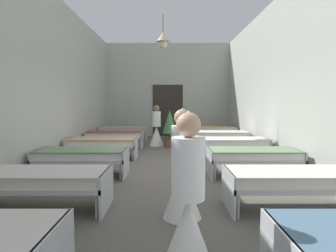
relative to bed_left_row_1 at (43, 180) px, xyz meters
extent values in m
cube|color=#59544C|center=(1.82, 2.85, -0.49)|extent=(6.34, 13.62, 0.10)
cube|color=#B2B7AD|center=(1.82, 9.46, 1.73)|extent=(6.14, 0.20, 4.33)
cube|color=#B2B7AD|center=(-1.15, 2.85, 1.73)|extent=(0.20, 13.02, 4.33)
cube|color=#B2B7AD|center=(4.79, 2.85, 1.73)|extent=(0.20, 13.02, 4.33)
cube|color=#2D2823|center=(1.82, 9.34, 0.76)|extent=(1.40, 0.06, 2.40)
cylinder|color=brown|center=(1.67, 5.13, 3.62)|extent=(0.02, 0.02, 0.54)
cone|color=beige|center=(1.67, 5.13, 3.20)|extent=(0.44, 0.44, 0.28)
sphere|color=beige|center=(1.67, 5.13, 2.98)|extent=(0.28, 0.28, 0.28)
cylinder|color=#B7BCC1|center=(0.87, -0.36, -0.27)|extent=(0.03, 0.03, 0.34)
cylinder|color=#B7BCC1|center=(0.87, 0.36, -0.27)|extent=(0.03, 0.03, 0.34)
cube|color=#B7BCC1|center=(0.00, 0.00, -0.06)|extent=(1.90, 0.84, 0.07)
cube|color=#B7BCC1|center=(0.93, 0.00, -0.15)|extent=(0.04, 0.84, 0.57)
cube|color=silver|center=(0.00, 0.00, 0.04)|extent=(1.82, 0.78, 0.14)
cube|color=beige|center=(0.00, 0.00, 0.12)|extent=(1.86, 0.82, 0.02)
cylinder|color=#B7BCC1|center=(2.77, -0.36, -0.27)|extent=(0.03, 0.03, 0.34)
cylinder|color=#B7BCC1|center=(2.77, 0.36, -0.27)|extent=(0.03, 0.03, 0.34)
cube|color=#B7BCC1|center=(3.64, 0.00, -0.06)|extent=(1.90, 0.84, 0.07)
cube|color=#B7BCC1|center=(2.71, 0.00, -0.15)|extent=(0.04, 0.84, 0.57)
cube|color=silver|center=(3.64, 0.00, 0.04)|extent=(1.82, 0.78, 0.14)
cube|color=beige|center=(3.64, 0.00, 0.12)|extent=(1.86, 0.82, 0.02)
cylinder|color=#B7BCC1|center=(-0.87, 1.54, -0.27)|extent=(0.03, 0.03, 0.34)
cylinder|color=#B7BCC1|center=(-0.87, 2.26, -0.27)|extent=(0.03, 0.03, 0.34)
cylinder|color=#B7BCC1|center=(0.87, 1.54, -0.27)|extent=(0.03, 0.03, 0.34)
cylinder|color=#B7BCC1|center=(0.87, 2.26, -0.27)|extent=(0.03, 0.03, 0.34)
cube|color=#B7BCC1|center=(0.00, 1.90, -0.06)|extent=(1.90, 0.84, 0.07)
cube|color=#B7BCC1|center=(-0.93, 1.90, -0.15)|extent=(0.04, 0.84, 0.57)
cube|color=#B7BCC1|center=(0.93, 1.90, -0.15)|extent=(0.04, 0.84, 0.57)
cube|color=white|center=(0.00, 1.90, 0.04)|extent=(1.82, 0.78, 0.14)
cube|color=slate|center=(0.00, 1.90, 0.12)|extent=(1.86, 0.82, 0.02)
cylinder|color=#B7BCC1|center=(2.77, 1.54, -0.27)|extent=(0.03, 0.03, 0.34)
cylinder|color=#B7BCC1|center=(2.77, 2.26, -0.27)|extent=(0.03, 0.03, 0.34)
cylinder|color=#B7BCC1|center=(4.51, 1.54, -0.27)|extent=(0.03, 0.03, 0.34)
cylinder|color=#B7BCC1|center=(4.51, 2.26, -0.27)|extent=(0.03, 0.03, 0.34)
cube|color=#B7BCC1|center=(3.64, 1.90, -0.06)|extent=(1.90, 0.84, 0.07)
cube|color=#B7BCC1|center=(2.71, 1.90, -0.15)|extent=(0.04, 0.84, 0.57)
cube|color=#B7BCC1|center=(4.57, 1.90, -0.15)|extent=(0.04, 0.84, 0.57)
cube|color=white|center=(3.64, 1.90, 0.04)|extent=(1.82, 0.78, 0.14)
cube|color=slate|center=(3.64, 1.90, 0.12)|extent=(1.86, 0.82, 0.02)
cylinder|color=#B7BCC1|center=(-0.87, 3.44, -0.27)|extent=(0.03, 0.03, 0.34)
cylinder|color=#B7BCC1|center=(-0.87, 4.16, -0.27)|extent=(0.03, 0.03, 0.34)
cylinder|color=#B7BCC1|center=(0.87, 3.44, -0.27)|extent=(0.03, 0.03, 0.34)
cylinder|color=#B7BCC1|center=(0.87, 4.16, -0.27)|extent=(0.03, 0.03, 0.34)
cube|color=#B7BCC1|center=(0.00, 3.80, -0.06)|extent=(1.90, 0.84, 0.07)
cube|color=#B7BCC1|center=(-0.93, 3.80, -0.15)|extent=(0.04, 0.84, 0.57)
cube|color=#B7BCC1|center=(0.93, 3.80, -0.15)|extent=(0.04, 0.84, 0.57)
cube|color=white|center=(0.00, 3.80, 0.04)|extent=(1.82, 0.78, 0.14)
cube|color=tan|center=(0.00, 3.80, 0.12)|extent=(1.86, 0.82, 0.02)
cylinder|color=#B7BCC1|center=(2.77, 3.44, -0.27)|extent=(0.03, 0.03, 0.34)
cylinder|color=#B7BCC1|center=(2.77, 4.16, -0.27)|extent=(0.03, 0.03, 0.34)
cylinder|color=#B7BCC1|center=(4.51, 3.44, -0.27)|extent=(0.03, 0.03, 0.34)
cylinder|color=#B7BCC1|center=(4.51, 4.16, -0.27)|extent=(0.03, 0.03, 0.34)
cube|color=#B7BCC1|center=(3.64, 3.80, -0.06)|extent=(1.90, 0.84, 0.07)
cube|color=#B7BCC1|center=(2.71, 3.80, -0.15)|extent=(0.04, 0.84, 0.57)
cube|color=#B7BCC1|center=(4.57, 3.80, -0.15)|extent=(0.04, 0.84, 0.57)
cube|color=white|center=(3.64, 3.80, 0.04)|extent=(1.82, 0.78, 0.14)
cube|color=beige|center=(3.64, 3.80, 0.12)|extent=(1.86, 0.82, 0.02)
cylinder|color=#B7BCC1|center=(-0.87, 5.34, -0.27)|extent=(0.03, 0.03, 0.34)
cylinder|color=#B7BCC1|center=(-0.87, 6.06, -0.27)|extent=(0.03, 0.03, 0.34)
cylinder|color=#B7BCC1|center=(0.87, 5.34, -0.27)|extent=(0.03, 0.03, 0.34)
cylinder|color=#B7BCC1|center=(0.87, 6.06, -0.27)|extent=(0.03, 0.03, 0.34)
cube|color=#B7BCC1|center=(0.00, 5.70, -0.06)|extent=(1.90, 0.84, 0.07)
cube|color=#B7BCC1|center=(-0.93, 5.70, -0.15)|extent=(0.04, 0.84, 0.57)
cube|color=#B7BCC1|center=(0.93, 5.70, -0.15)|extent=(0.04, 0.84, 0.57)
cube|color=white|center=(0.00, 5.70, 0.04)|extent=(1.82, 0.78, 0.14)
cube|color=#8C4C47|center=(0.00, 5.70, 0.12)|extent=(1.86, 0.82, 0.02)
cylinder|color=#B7BCC1|center=(2.77, 5.34, -0.27)|extent=(0.03, 0.03, 0.34)
cylinder|color=#B7BCC1|center=(2.77, 6.06, -0.27)|extent=(0.03, 0.03, 0.34)
cylinder|color=#B7BCC1|center=(4.51, 5.34, -0.27)|extent=(0.03, 0.03, 0.34)
cylinder|color=#B7BCC1|center=(4.51, 6.06, -0.27)|extent=(0.03, 0.03, 0.34)
cube|color=#B7BCC1|center=(3.64, 5.70, -0.06)|extent=(1.90, 0.84, 0.07)
cube|color=#B7BCC1|center=(2.71, 5.70, -0.15)|extent=(0.04, 0.84, 0.57)
cube|color=#B7BCC1|center=(4.57, 5.70, -0.15)|extent=(0.04, 0.84, 0.57)
cube|color=white|center=(3.64, 5.70, 0.04)|extent=(1.82, 0.78, 0.14)
cube|color=beige|center=(3.64, 5.70, 0.12)|extent=(1.86, 0.82, 0.02)
cylinder|color=#B7BCC1|center=(-0.87, 7.24, -0.27)|extent=(0.03, 0.03, 0.34)
cylinder|color=#B7BCC1|center=(-0.87, 7.96, -0.27)|extent=(0.03, 0.03, 0.34)
cylinder|color=#B7BCC1|center=(0.87, 7.24, -0.27)|extent=(0.03, 0.03, 0.34)
cylinder|color=#B7BCC1|center=(0.87, 7.96, -0.27)|extent=(0.03, 0.03, 0.34)
cube|color=#B7BCC1|center=(0.00, 7.60, -0.06)|extent=(1.90, 0.84, 0.07)
cube|color=#B7BCC1|center=(-0.93, 7.60, -0.15)|extent=(0.04, 0.84, 0.57)
cube|color=#B7BCC1|center=(0.93, 7.60, -0.15)|extent=(0.04, 0.84, 0.57)
cube|color=silver|center=(0.00, 7.60, 0.04)|extent=(1.82, 0.78, 0.14)
cube|color=#9E9E93|center=(0.00, 7.60, 0.12)|extent=(1.86, 0.82, 0.02)
cylinder|color=#B7BCC1|center=(2.77, 7.24, -0.27)|extent=(0.03, 0.03, 0.34)
cylinder|color=#B7BCC1|center=(2.77, 7.96, -0.27)|extent=(0.03, 0.03, 0.34)
cylinder|color=#B7BCC1|center=(4.51, 7.24, -0.27)|extent=(0.03, 0.03, 0.34)
cylinder|color=#B7BCC1|center=(4.51, 7.96, -0.27)|extent=(0.03, 0.03, 0.34)
cube|color=#B7BCC1|center=(3.64, 7.60, -0.06)|extent=(1.90, 0.84, 0.07)
cube|color=#B7BCC1|center=(2.71, 7.60, -0.15)|extent=(0.04, 0.84, 0.57)
cube|color=#B7BCC1|center=(4.57, 7.60, -0.15)|extent=(0.04, 0.84, 0.57)
cube|color=silver|center=(3.64, 7.60, 0.04)|extent=(1.82, 0.78, 0.14)
cube|color=tan|center=(3.64, 7.60, 0.12)|extent=(1.86, 0.82, 0.02)
cone|color=white|center=(2.02, -0.30, -0.09)|extent=(0.52, 0.52, 0.70)
cylinder|color=white|center=(2.02, -0.30, 0.54)|extent=(0.30, 0.30, 0.55)
sphere|color=tan|center=(2.02, -0.30, 0.92)|extent=(0.22, 0.22, 0.22)
cone|color=white|center=(2.02, -0.30, 1.00)|extent=(0.18, 0.18, 0.10)
cone|color=white|center=(1.41, 6.19, -0.09)|extent=(0.52, 0.52, 0.70)
cylinder|color=white|center=(1.41, 6.19, 0.54)|extent=(0.30, 0.30, 0.55)
sphere|color=#846047|center=(1.41, 6.19, 0.92)|extent=(0.22, 0.22, 0.22)
cone|color=white|center=(1.41, 6.19, 1.00)|extent=(0.18, 0.18, 0.10)
cone|color=white|center=(2.00, -1.58, -0.09)|extent=(0.52, 0.52, 0.70)
cylinder|color=white|center=(2.00, -1.58, 0.54)|extent=(0.30, 0.30, 0.55)
sphere|color=tan|center=(2.00, -1.58, 0.92)|extent=(0.22, 0.22, 0.22)
cone|color=white|center=(2.00, -1.58, 1.00)|extent=(0.18, 0.18, 0.10)
cylinder|color=brown|center=(1.88, 5.88, -0.29)|extent=(0.41, 0.41, 0.29)
cylinder|color=brown|center=(1.88, 5.88, -0.05)|extent=(0.06, 0.06, 0.20)
cone|color=#3D7A42|center=(1.88, 5.88, 0.46)|extent=(0.49, 0.49, 0.81)
camera|label=1|loc=(1.83, -4.05, 1.11)|focal=30.39mm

